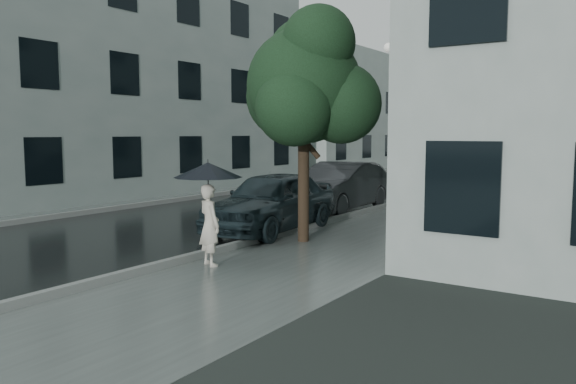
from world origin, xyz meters
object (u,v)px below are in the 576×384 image
Objects in this scene: pedestrian at (210,225)px; car_far at (340,187)px; street_tree at (306,85)px; car_near at (272,201)px; lamp_post at (399,114)px.

car_far is (-1.50, 7.86, 0.01)m from pedestrian.
street_tree reaches higher than car_near.
lamp_post is 3.41m from car_far.
lamp_post is (-0.70, 7.05, -0.43)m from street_tree.
car_far is at bearing -57.17° from pedestrian.
lamp_post is at bearing 79.63° from car_near.
pedestrian is 4.15m from street_tree.
lamp_post is 6.88m from car_near.
car_near is (-1.19, 3.70, -0.00)m from pedestrian.
car_far is at bearing -114.99° from lamp_post.
car_far is (-1.00, -2.26, -2.35)m from lamp_post.
car_far is at bearing 109.55° from street_tree.
pedestrian is at bearing -80.34° from car_far.
street_tree is at bearing -85.45° from lamp_post.
pedestrian is 0.29× the size of street_tree.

